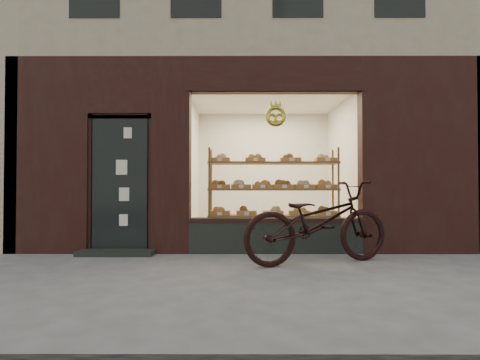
{
  "coord_description": "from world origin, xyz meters",
  "views": [
    {
      "loc": [
        -0.09,
        -3.82,
        1.04
      ],
      "look_at": [
        -0.11,
        2.0,
        1.15
      ],
      "focal_mm": 28.0,
      "sensor_mm": 36.0,
      "label": 1
    }
  ],
  "objects": [
    {
      "name": "bakery_building",
      "position": [
        0.04,
        5.29,
        5.58
      ],
      "size": [
        7.2,
        7.28,
        9.0
      ],
      "color": "black",
      "rests_on": "ground"
    },
    {
      "name": "bicycle",
      "position": [
        0.95,
        1.29,
        0.56
      ],
      "size": [
        2.28,
        1.4,
        1.13
      ],
      "primitive_type": "imported",
      "rotation": [
        0.0,
        0.0,
        1.9
      ],
      "color": "black",
      "rests_on": "ground"
    },
    {
      "name": "display_shelf",
      "position": [
        0.45,
        2.55,
        0.87
      ],
      "size": [
        2.2,
        0.45,
        1.7
      ],
      "color": "brown",
      "rests_on": "ground"
    },
    {
      "name": "ground",
      "position": [
        0.0,
        0.0,
        0.0
      ],
      "size": [
        90.0,
        90.0,
        0.0
      ],
      "primitive_type": "plane",
      "color": "#5B5B5C"
    }
  ]
}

